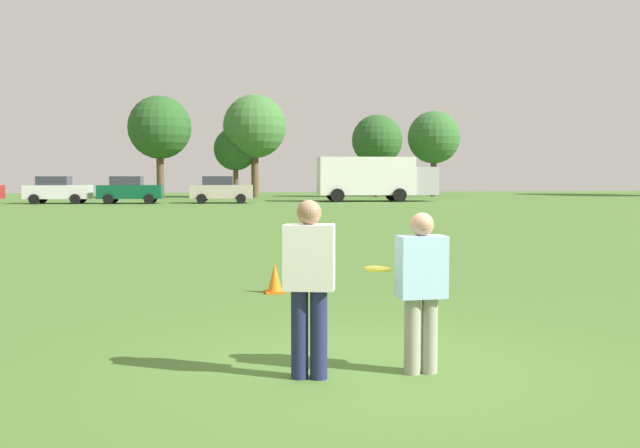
# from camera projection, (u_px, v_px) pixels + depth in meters

# --- Properties ---
(ground_plane) EXTENTS (145.31, 145.31, 0.00)m
(ground_plane) POSITION_uv_depth(u_px,v_px,m) (371.00, 369.00, 7.27)
(ground_plane) COLOR #47702D
(player_thrower) EXTENTS (0.53, 0.39, 1.70)m
(player_thrower) POSITION_uv_depth(u_px,v_px,m) (309.00, 278.00, 6.87)
(player_thrower) COLOR #1E234C
(player_thrower) RESTS_ON ground
(player_defender) EXTENTS (0.47, 0.28, 1.57)m
(player_defender) POSITION_uv_depth(u_px,v_px,m) (421.00, 284.00, 7.06)
(player_defender) COLOR gray
(player_defender) RESTS_ON ground
(frisbee) EXTENTS (0.27, 0.27, 0.04)m
(frisbee) POSITION_uv_depth(u_px,v_px,m) (378.00, 269.00, 7.23)
(frisbee) COLOR yellow
(traffic_cone) EXTENTS (0.32, 0.32, 0.48)m
(traffic_cone) POSITION_uv_depth(u_px,v_px,m) (275.00, 279.00, 11.95)
(traffic_cone) COLOR #D8590C
(traffic_cone) RESTS_ON ground
(parked_car_mid_left) EXTENTS (4.32, 2.46, 1.82)m
(parked_car_mid_left) POSITION_uv_depth(u_px,v_px,m) (57.00, 190.00, 48.54)
(parked_car_mid_left) COLOR silver
(parked_car_mid_left) RESTS_ON ground
(parked_car_center) EXTENTS (4.32, 2.46, 1.82)m
(parked_car_center) POSITION_uv_depth(u_px,v_px,m) (130.00, 190.00, 48.71)
(parked_car_center) COLOR #0C4C2D
(parked_car_center) RESTS_ON ground
(parked_car_mid_right) EXTENTS (4.32, 2.46, 1.82)m
(parked_car_mid_right) POSITION_uv_depth(u_px,v_px,m) (221.00, 189.00, 49.35)
(parked_car_mid_right) COLOR #B7AD99
(parked_car_mid_right) RESTS_ON ground
(box_truck) EXTENTS (8.66, 3.42, 3.18)m
(box_truck) POSITION_uv_depth(u_px,v_px,m) (374.00, 177.00, 52.50)
(box_truck) COLOR white
(box_truck) RESTS_ON ground
(tree_west_oak) EXTENTS (5.10, 5.10, 8.29)m
(tree_west_oak) POSITION_uv_depth(u_px,v_px,m) (160.00, 128.00, 58.89)
(tree_west_oak) COLOR brown
(tree_west_oak) RESTS_ON ground
(tree_west_maple) EXTENTS (3.64, 3.64, 5.91)m
(tree_west_maple) POSITION_uv_depth(u_px,v_px,m) (235.00, 149.00, 61.35)
(tree_west_maple) COLOR brown
(tree_west_maple) RESTS_ON ground
(tree_center_elm) EXTENTS (5.29, 5.29, 8.59)m
(tree_center_elm) POSITION_uv_depth(u_px,v_px,m) (255.00, 127.00, 60.93)
(tree_center_elm) COLOR brown
(tree_center_elm) RESTS_ON ground
(tree_east_birch) EXTENTS (4.34, 4.34, 7.05)m
(tree_east_birch) POSITION_uv_depth(u_px,v_px,m) (377.00, 140.00, 62.48)
(tree_east_birch) COLOR brown
(tree_east_birch) RESTS_ON ground
(tree_east_oak) EXTENTS (4.65, 4.65, 7.56)m
(tree_east_oak) POSITION_uv_depth(u_px,v_px,m) (434.00, 138.00, 64.72)
(tree_east_oak) COLOR brown
(tree_east_oak) RESTS_ON ground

